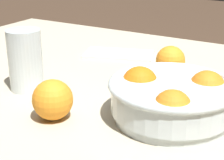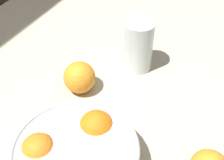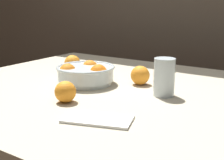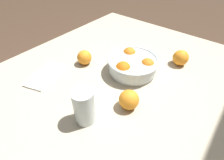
# 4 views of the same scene
# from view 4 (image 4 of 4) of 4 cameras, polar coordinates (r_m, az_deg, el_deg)

# --- Properties ---
(dining_table) EXTENTS (1.45, 1.17, 0.73)m
(dining_table) POSITION_cam_4_polar(r_m,az_deg,el_deg) (0.82, 0.34, -5.56)
(dining_table) COLOR #B7AD93
(dining_table) RESTS_ON ground_plane
(fruit_bowl) EXTENTS (0.24, 0.24, 0.09)m
(fruit_bowl) POSITION_cam_4_polar(r_m,az_deg,el_deg) (0.85, 6.55, 5.14)
(fruit_bowl) COLOR silver
(fruit_bowl) RESTS_ON dining_table
(juice_glass) EXTENTS (0.08, 0.08, 0.14)m
(juice_glass) POSITION_cam_4_polar(r_m,az_deg,el_deg) (0.63, -9.03, -8.80)
(juice_glass) COLOR #F4A314
(juice_glass) RESTS_ON dining_table
(orange_loose_near_bowl) EXTENTS (0.07, 0.07, 0.07)m
(orange_loose_near_bowl) POSITION_cam_4_polar(r_m,az_deg,el_deg) (0.92, -9.01, 7.29)
(orange_loose_near_bowl) COLOR orange
(orange_loose_near_bowl) RESTS_ON dining_table
(orange_loose_front) EXTENTS (0.08, 0.08, 0.08)m
(orange_loose_front) POSITION_cam_4_polar(r_m,az_deg,el_deg) (0.68, 5.55, -6.41)
(orange_loose_front) COLOR orange
(orange_loose_front) RESTS_ON dining_table
(orange_loose_aside) EXTENTS (0.08, 0.08, 0.08)m
(orange_loose_aside) POSITION_cam_4_polar(r_m,az_deg,el_deg) (0.96, 21.50, 6.78)
(orange_loose_aside) COLOR orange
(orange_loose_aside) RESTS_ON dining_table
(napkin) EXTENTS (0.22, 0.16, 0.01)m
(napkin) POSITION_cam_4_polar(r_m,az_deg,el_deg) (0.90, -20.86, 1.49)
(napkin) COLOR white
(napkin) RESTS_ON dining_table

